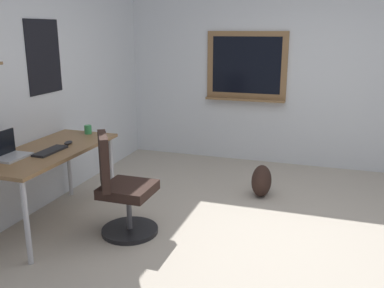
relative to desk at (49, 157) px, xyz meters
The scene contains 10 objects.
ground_plane 2.16m from the desk, 83.45° to the right, with size 5.20×5.20×0.00m, color #ADA393.
wall_back 0.78m from the desk, 60.42° to the left, with size 5.00×0.30×2.60m.
wall_right 3.41m from the desk, 36.94° to the right, with size 0.22×5.00×2.60m.
desk is the anchor object (origin of this frame).
office_chair 0.78m from the desk, 88.16° to the right, with size 0.56×0.57×0.95m.
laptop 0.39m from the desk, 155.17° to the left, with size 0.31×0.21×0.23m.
keyboard 0.14m from the desk, 132.13° to the right, with size 0.37×0.13×0.02m, color black.
computer_mouse 0.24m from the desk, 21.68° to the right, with size 0.10×0.06×0.03m, color #262628.
coffee_mug 0.65m from the desk, ahead, with size 0.08×0.08×0.09m, color #338C4C.
backpack 2.28m from the desk, 53.45° to the right, with size 0.32×0.22×0.36m, color black.
Camera 1 is at (-3.37, -0.40, 1.82)m, focal length 39.38 mm.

